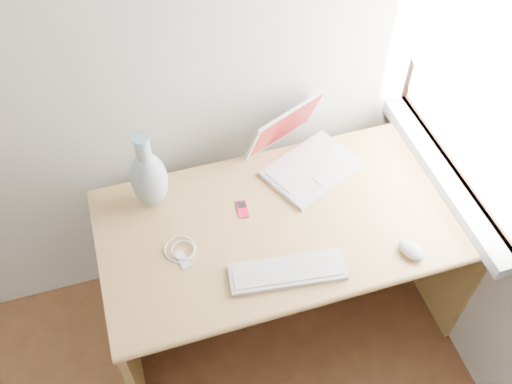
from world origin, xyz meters
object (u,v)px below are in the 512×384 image
object	(u,v)px
external_keyboard	(287,272)
vase	(149,178)
desk	(280,234)
laptop	(309,153)

from	to	relation	value
external_keyboard	vase	size ratio (longest dim) A/B	1.21
desk	external_keyboard	world-z (taller)	external_keyboard
external_keyboard	vase	xyz separation A→B (m)	(-0.39, 0.46, 0.13)
laptop	vase	size ratio (longest dim) A/B	1.25
laptop	external_keyboard	world-z (taller)	laptop
desk	laptop	world-z (taller)	laptop
desk	laptop	size ratio (longest dim) A/B	3.31
desk	external_keyboard	xyz separation A→B (m)	(-0.09, -0.32, 0.23)
vase	external_keyboard	bearing A→B (deg)	-49.68
laptop	vase	bearing A→B (deg)	157.64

